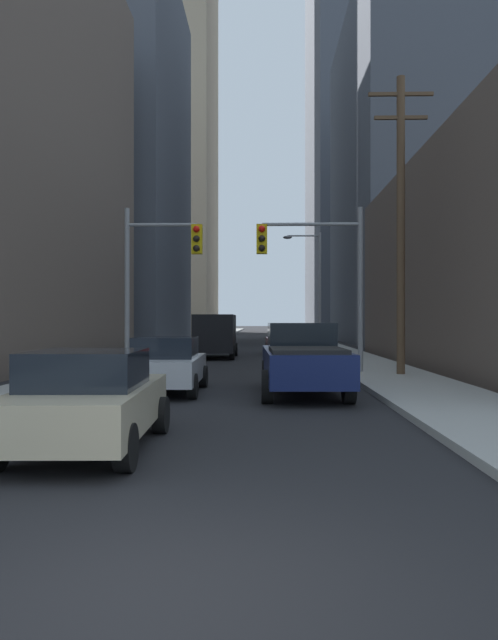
% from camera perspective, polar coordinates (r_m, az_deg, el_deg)
% --- Properties ---
extents(ground_plane, '(400.00, 400.00, 0.00)m').
position_cam_1_polar(ground_plane, '(4.69, -8.40, -24.90)').
color(ground_plane, black).
extents(sidewalk_left, '(3.02, 160.00, 0.15)m').
position_cam_1_polar(sidewalk_left, '(54.54, -4.76, -2.02)').
color(sidewalk_left, '#9E9E99').
rests_on(sidewalk_left, ground).
extents(sidewalk_right, '(3.02, 160.00, 0.15)m').
position_cam_1_polar(sidewalk_right, '(54.41, 5.97, -2.02)').
color(sidewalk_right, '#9E9E99').
rests_on(sidewalk_right, ground).
extents(pickup_truck_navy, '(2.20, 5.46, 1.90)m').
position_cam_1_polar(pickup_truck_navy, '(16.24, 5.10, -3.70)').
color(pickup_truck_navy, '#141E4C').
rests_on(pickup_truck_navy, ground).
extents(cargo_van_black, '(2.16, 5.25, 2.26)m').
position_cam_1_polar(cargo_van_black, '(31.73, -3.17, -1.26)').
color(cargo_van_black, black).
rests_on(cargo_van_black, ground).
extents(sedan_beige, '(1.95, 4.26, 1.52)m').
position_cam_1_polar(sedan_beige, '(9.57, -14.84, -7.24)').
color(sedan_beige, '#C6B793').
rests_on(sedan_beige, ground).
extents(sedan_silver, '(1.95, 4.23, 1.52)m').
position_cam_1_polar(sedan_silver, '(16.63, -7.76, -4.17)').
color(sedan_silver, '#B7BABF').
rests_on(sedan_silver, ground).
extents(sedan_red, '(1.95, 4.25, 1.52)m').
position_cam_1_polar(sedan_red, '(34.58, 3.16, -2.01)').
color(sedan_red, maroon).
rests_on(sedan_red, ground).
extents(traffic_signal_near_left, '(2.80, 0.44, 6.00)m').
position_cam_1_polar(traffic_signal_near_left, '(22.01, -8.49, 5.24)').
color(traffic_signal_near_left, gray).
rests_on(traffic_signal_near_left, ground).
extents(traffic_signal_near_right, '(3.79, 0.44, 6.00)m').
position_cam_1_polar(traffic_signal_near_right, '(21.77, 6.25, 5.43)').
color(traffic_signal_near_right, gray).
rests_on(traffic_signal_near_right, ground).
extents(utility_pole_right, '(2.20, 0.28, 10.26)m').
position_cam_1_polar(utility_pole_right, '(21.46, 14.10, 9.19)').
color(utility_pole_right, brown).
rests_on(utility_pole_right, ground).
extents(street_lamp_right, '(2.40, 0.32, 7.50)m').
position_cam_1_polar(street_lamp_right, '(38.38, 6.13, 3.81)').
color(street_lamp_right, gray).
rests_on(street_lamp_right, ground).
extents(building_left_mid_office, '(20.39, 21.10, 32.37)m').
position_cam_1_polar(building_left_mid_office, '(58.25, -17.11, 14.10)').
color(building_left_mid_office, '#4C515B').
rests_on(building_left_mid_office, ground).
extents(building_left_far_tower, '(14.95, 21.65, 72.72)m').
position_cam_1_polar(building_left_far_tower, '(100.32, -7.94, 20.03)').
color(building_left_far_tower, tan).
rests_on(building_left_far_tower, ground).
extents(building_right_mid_block, '(16.08, 24.36, 28.72)m').
position_cam_1_polar(building_right_mid_block, '(56.39, 17.42, 12.67)').
color(building_right_mid_block, '#4C515B').
rests_on(building_right_mid_block, ground).
extents(building_right_far_highrise, '(19.92, 28.23, 65.11)m').
position_cam_1_polar(building_right_far_highrise, '(97.47, 12.07, 18.27)').
color(building_right_far_highrise, '#4C515B').
rests_on(building_right_far_highrise, ground).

